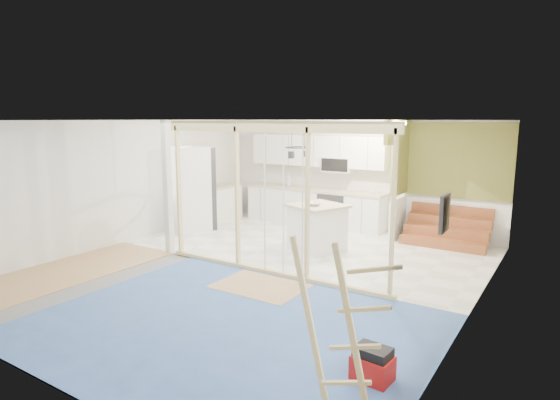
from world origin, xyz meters
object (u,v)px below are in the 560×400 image
Objects in this scene: fridge at (188,189)px; island at (317,228)px; ladder at (339,344)px; toolbox at (373,365)px.

fridge reaches higher than island.
fridge is at bearing -156.99° from island.
island is 0.74× the size of ladder.
fridge reaches higher than toolbox.
toolbox is at bearing -9.93° from fridge.
ladder reaches higher than toolbox.
ladder is at bearing -15.90° from fridge.
toolbox is at bearing -34.46° from island.
island is (3.37, 0.15, -0.52)m from fridge.
island is 5.69m from ladder.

